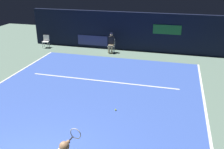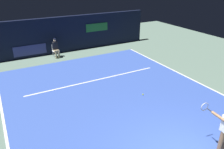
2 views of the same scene
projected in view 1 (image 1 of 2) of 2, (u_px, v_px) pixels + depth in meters
ground_plane at (88, 100)px, 10.54m from camera, size 27.87×27.87×0.00m
court_surface at (88, 100)px, 10.54m from camera, size 9.61×11.45×0.01m
line_sideline_left at (206, 115)px, 9.41m from camera, size 0.10×11.45×0.01m
line_service at (102, 81)px, 12.33m from camera, size 7.49×0.10×0.01m
back_wall at (126, 31)px, 16.88m from camera, size 13.62×0.33×2.60m
line_judge_on_chair at (111, 43)px, 16.48m from camera, size 0.45×0.54×1.32m
courtside_chair_near at (46, 41)px, 17.72m from camera, size 0.50×0.48×0.88m
tennis_ball at (116, 110)px, 9.68m from camera, size 0.07×0.07×0.07m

